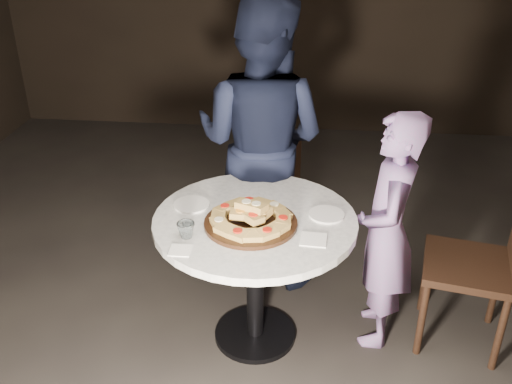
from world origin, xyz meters
TOP-DOWN VIEW (x-y plane):
  - floor at (0.00, 0.00)m, footprint 7.00×7.00m
  - table at (0.03, 0.05)m, footprint 1.36×1.36m
  - serving_board at (0.02, -0.02)m, footprint 0.50×0.50m
  - focaccia_pile at (0.02, -0.02)m, footprint 0.44×0.44m
  - plate_left at (-0.33, 0.15)m, footprint 0.22×0.22m
  - plate_right at (0.41, 0.12)m, footprint 0.24×0.24m
  - water_glass at (-0.29, -0.17)m, footprint 0.12×0.12m
  - napkin_near at (-0.30, -0.30)m, footprint 0.11×0.11m
  - napkin_far at (0.35, -0.14)m, footprint 0.14×0.14m
  - chair_far at (0.02, 1.37)m, footprint 0.51×0.52m
  - chair_right at (1.33, 0.15)m, footprint 0.59×0.57m
  - diner_navy at (-0.01, 0.82)m, footprint 1.09×0.97m
  - diner_teal at (0.75, 0.17)m, footprint 0.38×0.54m

SIDE VIEW (x-z plane):
  - floor at x=0.00m, z-range 0.00..0.00m
  - chair_far at x=0.02m, z-range 0.06..0.88m
  - chair_right at x=1.33m, z-range 0.08..1.11m
  - table at x=0.03m, z-range 0.26..1.09m
  - diner_teal at x=0.75m, z-range 0.00..1.41m
  - napkin_near at x=-0.30m, z-range 0.83..0.83m
  - napkin_far at x=0.35m, z-range 0.83..0.83m
  - plate_right at x=0.41m, z-range 0.83..0.84m
  - plate_left at x=-0.33m, z-range 0.83..0.84m
  - serving_board at x=0.02m, z-range 0.83..0.85m
  - water_glass at x=-0.29m, z-range 0.83..0.91m
  - focaccia_pile at x=0.02m, z-range 0.82..0.94m
  - diner_navy at x=-0.01m, z-range 0.00..1.89m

